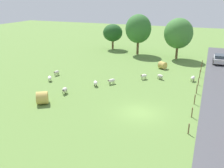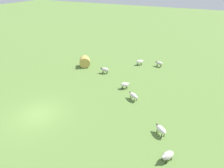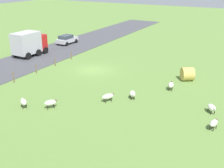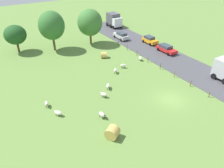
% 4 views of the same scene
% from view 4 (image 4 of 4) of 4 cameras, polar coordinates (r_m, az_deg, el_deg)
% --- Properties ---
extents(ground_plane, '(160.00, 160.00, 0.00)m').
position_cam_4_polar(ground_plane, '(32.81, 14.97, -3.94)').
color(ground_plane, olive).
extents(road_strip, '(8.00, 80.00, 0.06)m').
position_cam_4_polar(road_strip, '(39.84, 25.14, 0.71)').
color(road_strip, '#47474C').
rests_on(road_strip, ground_plane).
extents(sheep_0, '(0.74, 1.21, 0.82)m').
position_cam_4_polar(sheep_0, '(28.19, -2.59, -7.94)').
color(sheep_0, beige).
rests_on(sheep_0, ground_plane).
extents(sheep_1, '(0.96, 1.09, 0.78)m').
position_cam_4_polar(sheep_1, '(31.92, -2.13, -2.72)').
color(sheep_1, silver).
rests_on(sheep_1, ground_plane).
extents(sheep_2, '(1.02, 1.13, 0.80)m').
position_cam_4_polar(sheep_2, '(38.26, 0.92, 3.58)').
color(sheep_2, silver).
rests_on(sheep_2, ground_plane).
extents(sheep_3, '(1.02, 1.27, 0.77)m').
position_cam_4_polar(sheep_3, '(33.85, -1.02, -0.49)').
color(sheep_3, silver).
rests_on(sheep_3, ground_plane).
extents(sheep_4, '(0.70, 1.08, 0.81)m').
position_cam_4_polar(sheep_4, '(43.20, 7.42, 6.70)').
color(sheep_4, white).
rests_on(sheep_4, ground_plane).
extents(sheep_5, '(1.12, 1.00, 0.78)m').
position_cam_4_polar(sheep_5, '(40.11, 2.90, 4.86)').
color(sheep_5, beige).
rests_on(sheep_5, ground_plane).
extents(sheep_6, '(1.04, 1.13, 0.77)m').
position_cam_4_polar(sheep_6, '(29.33, -13.86, -7.29)').
color(sheep_6, white).
rests_on(sheep_6, ground_plane).
extents(sheep_7, '(0.68, 1.14, 0.77)m').
position_cam_4_polar(sheep_7, '(31.34, -16.66, -4.89)').
color(sheep_7, beige).
rests_on(sheep_7, ground_plane).
extents(hay_bale_0, '(1.57, 1.60, 1.22)m').
position_cam_4_polar(hay_bale_0, '(44.13, -2.15, 7.60)').
color(hay_bale_0, tan).
rests_on(hay_bale_0, ground_plane).
extents(hay_bale_1, '(1.87, 1.93, 1.48)m').
position_cam_4_polar(hay_bale_1, '(25.45, 0.10, -12.53)').
color(hay_bale_1, tan).
rests_on(hay_bale_1, ground_plane).
extents(tree_0, '(4.44, 4.44, 5.76)m').
position_cam_4_polar(tree_0, '(49.65, -23.93, 11.64)').
color(tree_0, brown).
rests_on(tree_0, ground_plane).
extents(tree_1, '(5.48, 5.48, 7.89)m').
position_cam_4_polar(tree_1, '(49.93, -5.80, 15.65)').
color(tree_1, brown).
rests_on(tree_1, ground_plane).
extents(tree_2, '(5.33, 5.33, 8.32)m').
position_cam_4_polar(tree_2, '(47.79, -15.49, 14.46)').
color(tree_2, brown).
rests_on(tree_2, ground_plane).
extents(fence_post_0, '(0.12, 0.12, 1.05)m').
position_cam_4_polar(fence_post_0, '(34.95, 24.05, -2.42)').
color(fence_post_0, brown).
rests_on(fence_post_0, ground_plane).
extents(fence_post_1, '(0.12, 0.12, 1.09)m').
position_cam_4_polar(fence_post_1, '(36.58, 19.82, 0.14)').
color(fence_post_1, brown).
rests_on(fence_post_1, ground_plane).
extents(fence_post_2, '(0.12, 0.12, 1.18)m').
position_cam_4_polar(fence_post_2, '(38.44, 15.98, 2.49)').
color(fence_post_2, brown).
rests_on(fence_post_2, ground_plane).
extents(fence_post_3, '(0.12, 0.12, 1.22)m').
position_cam_4_polar(fence_post_3, '(40.53, 12.51, 4.57)').
color(fence_post_3, brown).
rests_on(fence_post_3, ground_plane).
extents(fence_post_4, '(0.12, 0.12, 1.04)m').
position_cam_4_polar(fence_post_4, '(42.85, 9.35, 6.29)').
color(fence_post_4, brown).
rests_on(fence_post_4, ground_plane).
extents(fence_post_5, '(0.12, 0.12, 1.24)m').
position_cam_4_polar(fence_post_5, '(45.24, 6.53, 8.04)').
color(fence_post_5, brown).
rests_on(fence_post_5, ground_plane).
extents(fence_post_6, '(0.12, 0.12, 1.24)m').
position_cam_4_polar(fence_post_6, '(47.80, 3.97, 9.48)').
color(fence_post_6, brown).
rests_on(fence_post_6, ground_plane).
extents(fence_post_7, '(0.12, 0.12, 1.06)m').
position_cam_4_polar(fence_post_7, '(50.50, 1.66, 10.66)').
color(fence_post_7, brown).
rests_on(fence_post_7, ground_plane).
extents(truck_1, '(2.87, 4.57, 3.66)m').
position_cam_4_polar(truck_1, '(63.43, 0.50, 16.38)').
color(truck_1, white).
rests_on(truck_1, road_strip).
extents(car_0, '(2.09, 4.58, 1.50)m').
position_cam_4_polar(car_0, '(47.93, 13.97, 8.97)').
color(car_0, red).
rests_on(car_0, road_strip).
extents(car_2, '(1.99, 4.42, 1.66)m').
position_cam_4_polar(car_2, '(54.17, 2.37, 12.54)').
color(car_2, '#B7B7BC').
rests_on(car_2, road_strip).
extents(car_3, '(1.99, 3.86, 1.63)m').
position_cam_4_polar(car_3, '(52.06, 9.83, 11.29)').
color(car_3, orange).
rests_on(car_3, road_strip).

